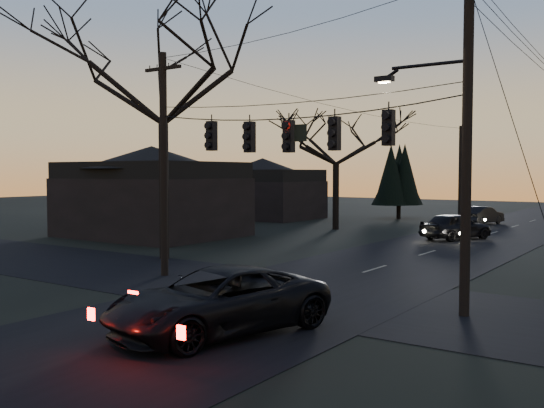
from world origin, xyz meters
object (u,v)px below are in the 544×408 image
Objects in this scene: utility_pole_right at (464,316)px; utility_pole_left at (165,276)px; sedan_oncoming_b at (483,216)px; bare_tree_left at (163,69)px; suv_near at (218,301)px; sedan_oncoming_a at (456,226)px; utility_pole_far_l at (459,218)px.

utility_pole_right reaches higher than utility_pole_left.
utility_pole_left is 30.45m from sedan_oncoming_b.
utility_pole_right is at bearing -12.55° from bare_tree_left.
suv_near is 24.14m from sedan_oncoming_a.
sedan_oncoming_a is at bearing -73.18° from utility_pole_far_l.
sedan_oncoming_b is (6.86, 26.94, -7.97)m from bare_tree_left.
bare_tree_left reaches higher than utility_pole_right.
utility_pole_left reaches higher than sedan_oncoming_b.
sedan_oncoming_a is at bearing 74.53° from utility_pole_left.
utility_pole_far_l reaches higher than sedan_oncoming_a.
sedan_oncoming_a is at bearing 61.31° from bare_tree_left.
utility_pole_far_l is 1.94× the size of sedan_oncoming_b.
sedan_oncoming_a is (8.48, 15.50, -7.86)m from bare_tree_left.
utility_pole_right reaches higher than sedan_oncoming_b.
sedan_oncoming_a reaches higher than sedan_oncoming_b.
utility_pole_far_l is at bearing -44.75° from sedan_oncoming_b.
suv_near reaches higher than sedan_oncoming_a.
utility_pole_left is 2.06× the size of sedan_oncoming_b.
suv_near is at bearing 109.05° from sedan_oncoming_b.
sedan_oncoming_a is 11.55m from sedan_oncoming_b.
bare_tree_left reaches higher than utility_pole_left.
utility_pole_left is at bearing 98.42° from sedan_oncoming_a.
suv_near is at bearing -130.04° from utility_pole_right.
bare_tree_left is 28.92m from sedan_oncoming_b.
utility_pole_right reaches higher than suv_near.
utility_pole_right reaches higher than utility_pole_far_l.
sedan_oncoming_a is (5.20, -17.21, 0.79)m from utility_pole_far_l.
utility_pole_far_l reaches higher than suv_near.
utility_pole_far_l is 1.73× the size of sedan_oncoming_a.
bare_tree_left is at bearing 89.14° from sedan_oncoming_b.
utility_pole_left reaches higher than sedan_oncoming_a.
suv_near is (7.07, -5.27, 0.80)m from utility_pole_left.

